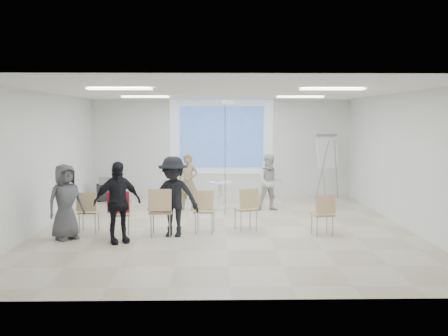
{
  "coord_description": "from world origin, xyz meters",
  "views": [
    {
      "loc": [
        -0.24,
        -10.97,
        2.42
      ],
      "look_at": [
        0.0,
        0.8,
        1.25
      ],
      "focal_mm": 40.0,
      "sensor_mm": 36.0,
      "label": 1
    }
  ],
  "objects_px": {
    "chair_far_left": "(88,209)",
    "chair_center": "(204,208)",
    "chair_left_mid": "(120,211)",
    "av_cart": "(105,190)",
    "pedestal_table": "(221,193)",
    "player_right": "(270,179)",
    "audience_left": "(117,196)",
    "flipchart_easel": "(327,152)",
    "player_left": "(188,178)",
    "audience_outer": "(65,197)",
    "chair_left_inner": "(161,208)",
    "audience_mid": "(173,191)",
    "laptop": "(161,210)",
    "chair_right_far": "(324,211)",
    "chair_right_inner": "(247,206)"
  },
  "relations": [
    {
      "from": "player_right",
      "to": "chair_far_left",
      "type": "relative_size",
      "value": 1.87
    },
    {
      "from": "chair_left_mid",
      "to": "audience_outer",
      "type": "bearing_deg",
      "value": -171.33
    },
    {
      "from": "audience_left",
      "to": "av_cart",
      "type": "distance_m",
      "value": 5.19
    },
    {
      "from": "pedestal_table",
      "to": "chair_right_far",
      "type": "height_order",
      "value": "chair_right_far"
    },
    {
      "from": "player_left",
      "to": "audience_outer",
      "type": "distance_m",
      "value": 3.9
    },
    {
      "from": "chair_center",
      "to": "av_cart",
      "type": "height_order",
      "value": "chair_center"
    },
    {
      "from": "flipchart_easel",
      "to": "chair_left_inner",
      "type": "bearing_deg",
      "value": -158.09
    },
    {
      "from": "flipchart_easel",
      "to": "av_cart",
      "type": "distance_m",
      "value": 6.66
    },
    {
      "from": "chair_left_mid",
      "to": "flipchart_easel",
      "type": "relative_size",
      "value": 0.43
    },
    {
      "from": "chair_right_inner",
      "to": "chair_left_mid",
      "type": "bearing_deg",
      "value": 168.58
    },
    {
      "from": "chair_right_inner",
      "to": "audience_outer",
      "type": "height_order",
      "value": "audience_outer"
    },
    {
      "from": "audience_mid",
      "to": "flipchart_easel",
      "type": "height_order",
      "value": "flipchart_easel"
    },
    {
      "from": "pedestal_table",
      "to": "flipchart_easel",
      "type": "height_order",
      "value": "flipchart_easel"
    },
    {
      "from": "chair_left_mid",
      "to": "chair_right_inner",
      "type": "height_order",
      "value": "chair_right_inner"
    },
    {
      "from": "player_right",
      "to": "chair_right_far",
      "type": "height_order",
      "value": "player_right"
    },
    {
      "from": "laptop",
      "to": "player_right",
      "type": "bearing_deg",
      "value": -132.22
    },
    {
      "from": "chair_far_left",
      "to": "audience_left",
      "type": "xyz_separation_m",
      "value": [
        0.79,
        -0.84,
        0.39
      ]
    },
    {
      "from": "player_left",
      "to": "audience_mid",
      "type": "distance_m",
      "value": 2.97
    },
    {
      "from": "laptop",
      "to": "audience_mid",
      "type": "bearing_deg",
      "value": 162.06
    },
    {
      "from": "chair_far_left",
      "to": "flipchart_easel",
      "type": "bearing_deg",
      "value": 33.5
    },
    {
      "from": "pedestal_table",
      "to": "audience_left",
      "type": "relative_size",
      "value": 0.41
    },
    {
      "from": "pedestal_table",
      "to": "chair_left_mid",
      "type": "bearing_deg",
      "value": -124.97
    },
    {
      "from": "player_left",
      "to": "player_right",
      "type": "height_order",
      "value": "player_left"
    },
    {
      "from": "laptop",
      "to": "chair_right_inner",
      "type": "bearing_deg",
      "value": -168.06
    },
    {
      "from": "chair_left_mid",
      "to": "player_right",
      "type": "bearing_deg",
      "value": 29.3
    },
    {
      "from": "chair_left_mid",
      "to": "audience_left",
      "type": "height_order",
      "value": "audience_left"
    },
    {
      "from": "chair_right_far",
      "to": "audience_left",
      "type": "distance_m",
      "value": 4.18
    },
    {
      "from": "chair_far_left",
      "to": "laptop",
      "type": "bearing_deg",
      "value": -10.27
    },
    {
      "from": "audience_mid",
      "to": "flipchart_easel",
      "type": "relative_size",
      "value": 0.96
    },
    {
      "from": "pedestal_table",
      "to": "player_left",
      "type": "distance_m",
      "value": 0.99
    },
    {
      "from": "player_left",
      "to": "chair_left_mid",
      "type": "height_order",
      "value": "player_left"
    },
    {
      "from": "chair_left_inner",
      "to": "flipchart_easel",
      "type": "xyz_separation_m",
      "value": [
        4.44,
        4.55,
        0.85
      ]
    },
    {
      "from": "chair_left_inner",
      "to": "flipchart_easel",
      "type": "distance_m",
      "value": 6.41
    },
    {
      "from": "player_right",
      "to": "chair_left_mid",
      "type": "bearing_deg",
      "value": -144.66
    },
    {
      "from": "audience_left",
      "to": "audience_outer",
      "type": "distance_m",
      "value": 1.14
    },
    {
      "from": "chair_left_inner",
      "to": "av_cart",
      "type": "bearing_deg",
      "value": 115.77
    },
    {
      "from": "chair_left_mid",
      "to": "chair_left_inner",
      "type": "bearing_deg",
      "value": -19.86
    },
    {
      "from": "chair_far_left",
      "to": "chair_center",
      "type": "distance_m",
      "value": 2.46
    },
    {
      "from": "pedestal_table",
      "to": "chair_left_inner",
      "type": "height_order",
      "value": "chair_left_inner"
    },
    {
      "from": "chair_center",
      "to": "flipchart_easel",
      "type": "distance_m",
      "value": 5.63
    },
    {
      "from": "chair_left_inner",
      "to": "chair_right_inner",
      "type": "relative_size",
      "value": 1.08
    },
    {
      "from": "chair_left_inner",
      "to": "chair_right_inner",
      "type": "height_order",
      "value": "chair_left_inner"
    },
    {
      "from": "audience_mid",
      "to": "chair_center",
      "type": "bearing_deg",
      "value": 31.76
    },
    {
      "from": "chair_left_inner",
      "to": "audience_outer",
      "type": "distance_m",
      "value": 1.91
    },
    {
      "from": "chair_left_mid",
      "to": "av_cart",
      "type": "bearing_deg",
      "value": 97.02
    },
    {
      "from": "chair_center",
      "to": "laptop",
      "type": "bearing_deg",
      "value": -162.6
    },
    {
      "from": "chair_center",
      "to": "laptop",
      "type": "xyz_separation_m",
      "value": [
        -0.88,
        -0.17,
        -0.01
      ]
    },
    {
      "from": "flipchart_easel",
      "to": "audience_left",
      "type": "bearing_deg",
      "value": -159.83
    },
    {
      "from": "pedestal_table",
      "to": "audience_left",
      "type": "distance_m",
      "value": 4.25
    },
    {
      "from": "chair_right_inner",
      "to": "laptop",
      "type": "xyz_separation_m",
      "value": [
        -1.8,
        -0.37,
        -0.01
      ]
    }
  ]
}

